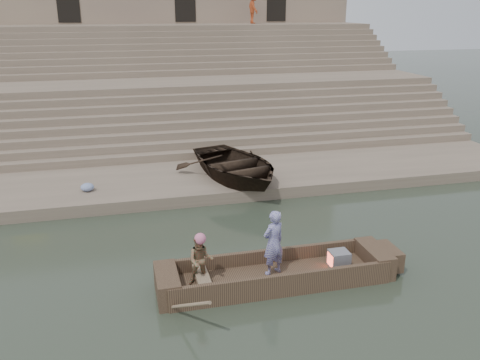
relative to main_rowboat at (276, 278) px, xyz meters
name	(u,v)px	position (x,y,z in m)	size (l,w,h in m)	color
ground	(117,326)	(-3.68, -0.86, -0.11)	(120.00, 120.00, 0.00)	#242E23
lower_landing	(113,188)	(-3.68, 7.14, 0.09)	(32.00, 4.00, 0.40)	#816F5C
mid_landing	(110,112)	(-3.68, 14.64, 1.29)	(32.00, 3.00, 2.80)	#816F5C
upper_landing	(108,70)	(-3.68, 21.64, 2.49)	(32.00, 3.00, 5.20)	#816F5C
ghat_steps	(109,98)	(-3.68, 16.33, 1.69)	(32.00, 11.00, 5.20)	#816F5C
building_wall	(104,16)	(-3.68, 25.63, 5.49)	(32.00, 5.07, 11.20)	gray
main_rowboat	(276,278)	(0.00, 0.00, 0.00)	(5.00, 1.30, 0.22)	brown
rowboat_trim	(284,270)	(0.21, -0.01, 0.20)	(6.04, 2.63, 1.86)	brown
standing_man	(273,243)	(-0.05, 0.07, 0.91)	(0.58, 0.38, 1.60)	navy
rowing_man	(201,260)	(-1.77, 0.01, 0.70)	(0.58, 0.45, 1.19)	#2A7E4B
television	(338,259)	(1.59, 0.00, 0.31)	(0.46, 0.42, 0.40)	slate
beached_rowboat	(236,165)	(0.59, 6.53, 0.78)	(3.36, 4.71, 0.98)	#2D2116
pedestrian	(253,8)	(5.42, 21.88, 6.02)	(1.21, 0.69, 1.87)	#983919
cloth_bundles	(167,184)	(-1.90, 6.11, 0.42)	(5.64, 1.11, 0.26)	#3F5999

